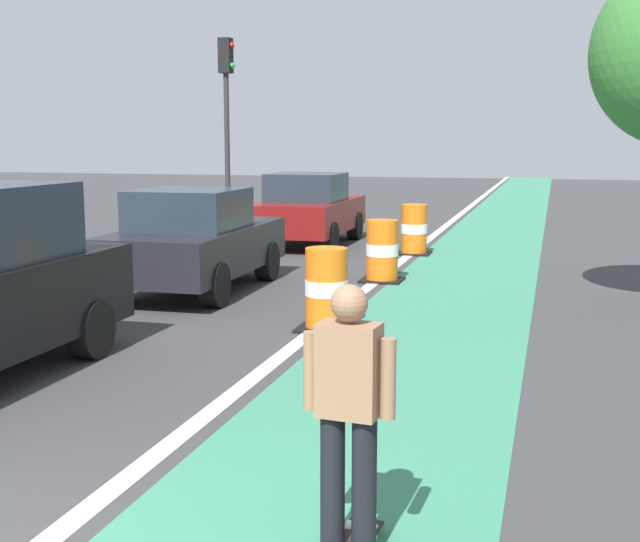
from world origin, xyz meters
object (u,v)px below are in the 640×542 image
(skateboarder_on_lane, at_px, (349,414))
(traffic_barrel_back, at_px, (414,230))
(parked_sedan_second, at_px, (194,241))
(traffic_light_corner, at_px, (227,100))
(traffic_barrel_front, at_px, (326,290))
(traffic_barrel_mid, at_px, (382,251))
(parked_sedan_third, at_px, (309,210))

(skateboarder_on_lane, relative_size, traffic_barrel_back, 1.55)
(parked_sedan_second, bearing_deg, traffic_barrel_back, 62.81)
(traffic_barrel_back, bearing_deg, traffic_light_corner, 150.99)
(traffic_light_corner, bearing_deg, parked_sedan_second, -71.85)
(parked_sedan_second, relative_size, traffic_barrel_back, 3.79)
(parked_sedan_second, bearing_deg, traffic_barrel_front, -37.16)
(traffic_barrel_back, bearing_deg, traffic_barrel_front, -89.50)
(traffic_barrel_back, xyz_separation_m, traffic_light_corner, (-5.56, 3.08, 2.97))
(traffic_barrel_front, height_order, traffic_light_corner, traffic_light_corner)
(traffic_barrel_front, distance_m, traffic_light_corner, 12.40)
(parked_sedan_second, xyz_separation_m, traffic_barrel_mid, (2.80, 1.77, -0.30))
(traffic_barrel_back, relative_size, traffic_light_corner, 0.21)
(traffic_barrel_front, bearing_deg, parked_sedan_second, 142.84)
(parked_sedan_third, height_order, traffic_barrel_back, parked_sedan_third)
(parked_sedan_second, xyz_separation_m, parked_sedan_third, (0.10, 6.37, 0.00))
(traffic_barrel_front, bearing_deg, traffic_barrel_back, 90.50)
(parked_sedan_second, relative_size, traffic_light_corner, 0.81)
(skateboarder_on_lane, relative_size, traffic_barrel_front, 1.55)
(parked_sedan_second, bearing_deg, traffic_light_corner, 108.15)
(traffic_barrel_front, xyz_separation_m, traffic_light_corner, (-5.63, 10.64, 2.97))
(parked_sedan_third, height_order, traffic_light_corner, traffic_light_corner)
(traffic_barrel_front, xyz_separation_m, traffic_barrel_back, (-0.07, 7.56, 0.00))
(traffic_barrel_mid, height_order, traffic_barrel_back, same)
(traffic_barrel_mid, distance_m, traffic_barrel_back, 3.64)
(traffic_barrel_front, xyz_separation_m, traffic_barrel_mid, (-0.04, 3.92, 0.00))
(traffic_barrel_back, distance_m, traffic_light_corner, 7.02)
(traffic_barrel_mid, relative_size, traffic_light_corner, 0.21)
(parked_sedan_third, xyz_separation_m, traffic_barrel_mid, (2.70, -4.60, -0.30))
(parked_sedan_third, bearing_deg, traffic_barrel_front, -72.18)
(skateboarder_on_lane, relative_size, parked_sedan_third, 0.41)
(traffic_barrel_mid, height_order, traffic_light_corner, traffic_light_corner)
(parked_sedan_third, relative_size, traffic_barrel_front, 3.78)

